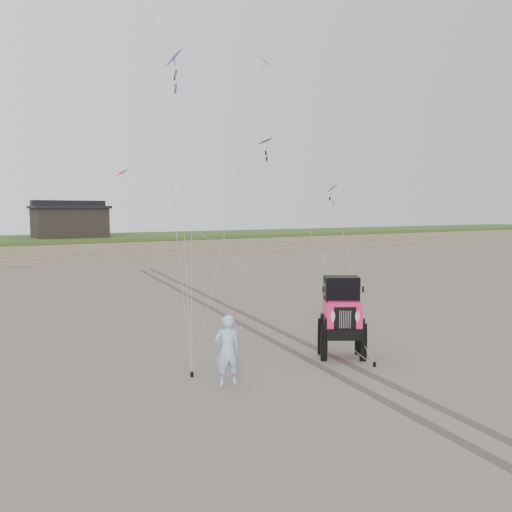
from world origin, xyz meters
name	(u,v)px	position (x,y,z in m)	size (l,w,h in m)	color
ground	(289,359)	(0.00, 0.00, 0.00)	(160.00, 160.00, 0.00)	#6B6054
dune_ridge	(46,247)	(0.00, 37.50, 0.82)	(160.00, 14.25, 1.73)	#7A6B54
cabin	(69,221)	(2.00, 37.00, 3.24)	(6.40, 5.40, 3.35)	black
jeep	(342,326)	(1.34, -0.65, 0.91)	(2.10, 4.87, 1.81)	#FF206A
man	(227,350)	(-2.41, -0.88, 0.84)	(0.61, 0.40, 1.68)	#91B1E1
kite_flock	(203,62)	(2.11, 9.41, 10.62)	(7.31, 8.13, 10.03)	#FFAB0D
stake_main	(192,374)	(-2.86, 0.11, 0.06)	(0.08, 0.08, 0.12)	black
stake_aux	(374,364)	(1.54, -1.72, 0.06)	(0.08, 0.08, 0.12)	black
tire_tracks	(217,306)	(2.00, 8.00, 0.00)	(5.22, 29.74, 0.01)	#4C443D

